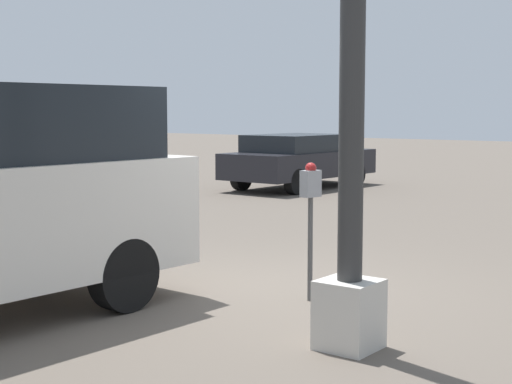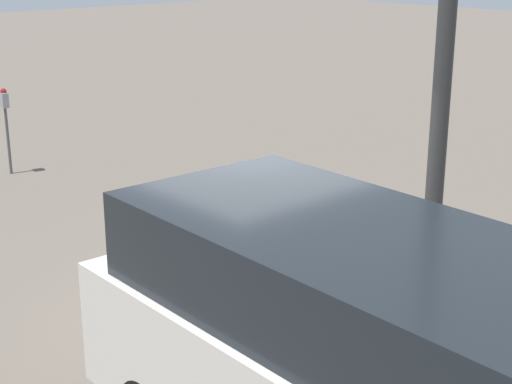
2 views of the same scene
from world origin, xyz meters
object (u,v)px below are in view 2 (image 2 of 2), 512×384
(parking_meter_near, at_px, (291,217))
(lamp_post, at_px, (441,99))
(parking_meter_far, at_px, (5,111))
(parked_van, at_px, (367,365))

(parking_meter_near, height_order, lamp_post, lamp_post)
(parking_meter_near, distance_m, parking_meter_far, 7.09)
(parking_meter_near, distance_m, parked_van, 3.47)
(lamp_post, height_order, parked_van, lamp_post)
(parking_meter_near, xyz_separation_m, parking_meter_far, (-7.09, 0.02, 0.12))
(parking_meter_far, relative_size, parked_van, 0.32)
(parked_van, bearing_deg, parking_meter_far, 170.32)
(parking_meter_far, distance_m, lamp_post, 8.37)
(parking_meter_near, xyz_separation_m, parked_van, (2.80, -2.05, 0.13))
(parking_meter_far, relative_size, lamp_post, 0.25)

